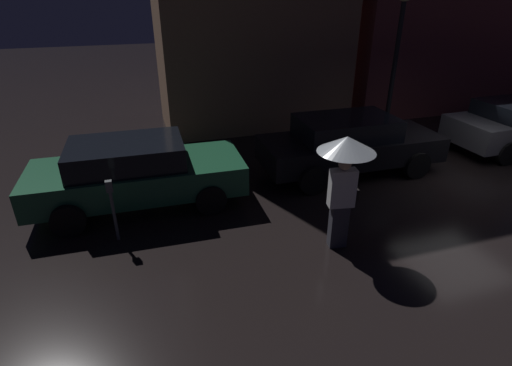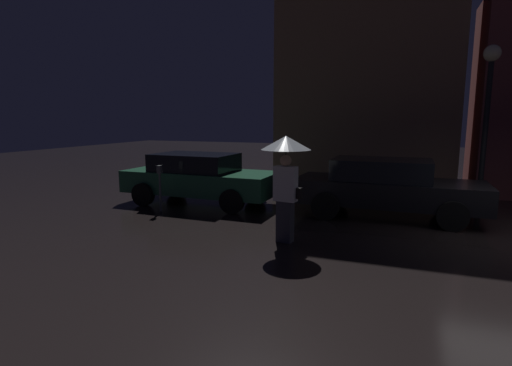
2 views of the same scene
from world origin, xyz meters
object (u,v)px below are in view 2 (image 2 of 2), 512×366
(pedestrian_with_umbrella, at_px, (286,162))
(street_lamp_near, at_px, (489,94))
(parked_car_green, at_px, (199,177))
(parked_car_black, at_px, (386,187))
(parking_meter, at_px, (160,183))

(pedestrian_with_umbrella, relative_size, street_lamp_near, 0.49)
(parked_car_green, bearing_deg, street_lamp_near, 16.83)
(street_lamp_near, bearing_deg, parked_car_green, -164.78)
(parked_car_black, xyz_separation_m, parking_meter, (-5.80, -1.50, -0.01))
(parked_car_green, distance_m, parking_meter, 1.43)
(parked_car_black, relative_size, street_lamp_near, 1.05)
(pedestrian_with_umbrella, height_order, parking_meter, pedestrian_with_umbrella)
(parked_car_black, height_order, parking_meter, parked_car_black)
(parked_car_black, bearing_deg, street_lamp_near, 39.70)
(pedestrian_with_umbrella, xyz_separation_m, street_lamp_near, (4.28, 4.90, 1.51))
(parked_car_green, relative_size, street_lamp_near, 1.03)
(parked_car_black, distance_m, street_lamp_near, 3.93)
(parked_car_green, height_order, parking_meter, parked_car_green)
(parked_car_green, xyz_separation_m, pedestrian_with_umbrella, (3.48, -2.79, 0.88))
(parked_car_black, bearing_deg, parking_meter, -164.37)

